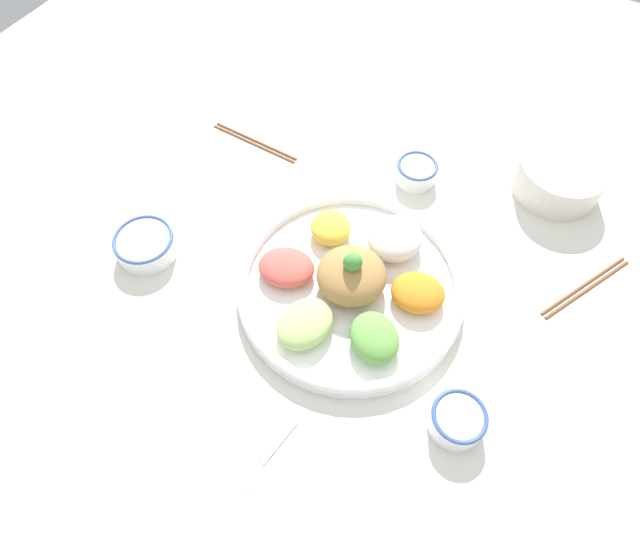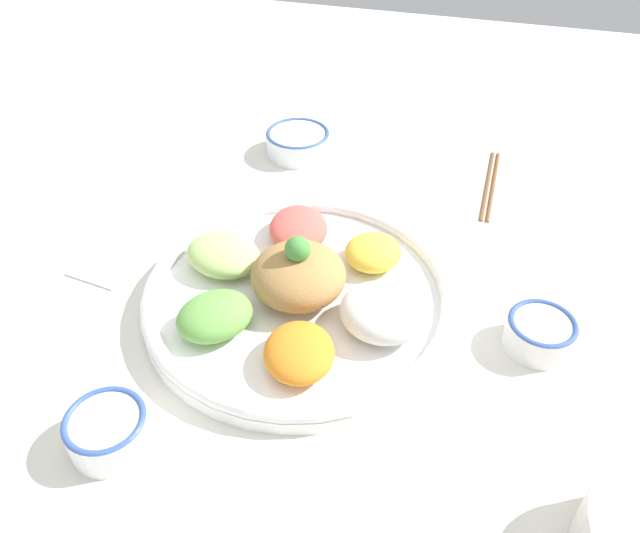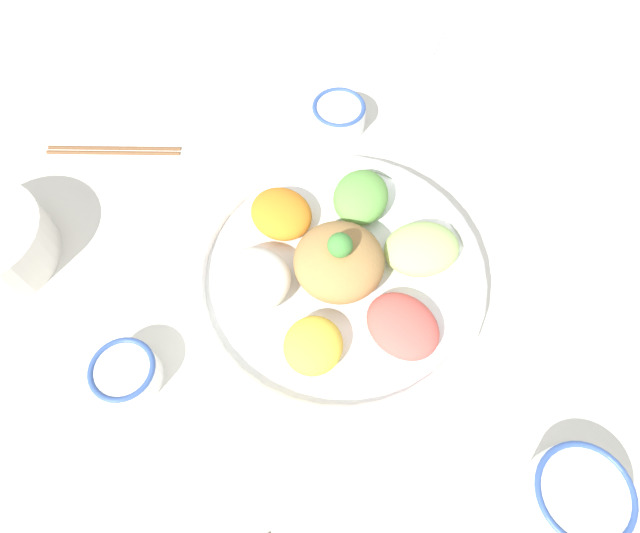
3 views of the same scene
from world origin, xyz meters
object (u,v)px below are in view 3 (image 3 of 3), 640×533
rice_bowl_blue (339,115)px  chopsticks_pair_far (113,149)px  sauce_bowl_dark (126,373)px  serving_spoon_main (429,57)px  sauce_bowl_red (580,495)px  serving_spoon_extra (521,182)px  salad_platter (337,270)px

rice_bowl_blue → chopsticks_pair_far: rice_bowl_blue is taller
sauce_bowl_dark → serving_spoon_main: (0.34, -0.67, -0.02)m
sauce_bowl_red → sauce_bowl_dark: size_ratio=1.35×
sauce_bowl_red → chopsticks_pair_far: (0.76, 0.34, -0.02)m
chopsticks_pair_far → serving_spoon_extra: size_ratio=1.56×
sauce_bowl_red → serving_spoon_main: size_ratio=1.03×
sauce_bowl_dark → chopsticks_pair_far: size_ratio=0.42×
salad_platter → sauce_bowl_red: 0.40m
sauce_bowl_red → chopsticks_pair_far: sauce_bowl_red is taller
salad_platter → sauce_bowl_red: (-0.38, -0.12, -0.00)m
serving_spoon_extra → rice_bowl_blue: bearing=-40.8°
serving_spoon_main → salad_platter: bearing=-177.3°
sauce_bowl_red → serving_spoon_extra: (0.40, -0.22, -0.02)m
salad_platter → chopsticks_pair_far: salad_platter is taller
chopsticks_pair_far → sauce_bowl_red: bearing=-38.8°
serving_spoon_main → serving_spoon_extra: size_ratio=0.85×
salad_platter → sauce_bowl_red: size_ratio=3.61×
chopsticks_pair_far → serving_spoon_extra: (-0.35, -0.56, -0.00)m
salad_platter → serving_spoon_extra: size_ratio=3.18×
chopsticks_pair_far → serving_spoon_main: chopsticks_pair_far is taller
chopsticks_pair_far → serving_spoon_main: (-0.04, -0.58, -0.00)m
serving_spoon_extra → chopsticks_pair_far: bearing=-23.8°
rice_bowl_blue → serving_spoon_main: 0.24m
sauce_bowl_red → serving_spoon_extra: bearing=-29.1°
rice_bowl_blue → serving_spoon_main: size_ratio=0.80×
sauce_bowl_red → salad_platter: bearing=17.1°
salad_platter → serving_spoon_extra: (0.02, -0.34, -0.02)m
salad_platter → sauce_bowl_dark: salad_platter is taller
salad_platter → serving_spoon_main: bearing=-47.5°
rice_bowl_blue → serving_spoon_extra: rice_bowl_blue is taller
sauce_bowl_red → rice_bowl_blue: bearing=-1.7°
rice_bowl_blue → serving_spoon_main: bearing=-72.1°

